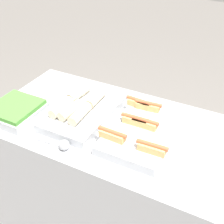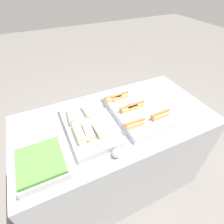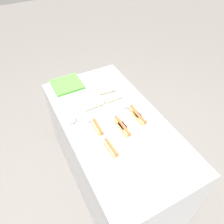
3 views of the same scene
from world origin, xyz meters
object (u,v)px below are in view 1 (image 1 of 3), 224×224
tray_hotdogs (143,129)px  serving_spoon_near (63,145)px  tray_side_front (16,111)px  tray_wraps (83,110)px

tray_hotdogs → serving_spoon_near: 0.42m
tray_hotdogs → tray_side_front: (-0.70, -0.18, 0.00)m
tray_hotdogs → tray_side_front: 0.72m
tray_side_front → serving_spoon_near: 0.41m
tray_hotdogs → tray_wraps: (-0.37, -0.00, 0.00)m
tray_wraps → serving_spoon_near: (0.06, -0.29, -0.01)m
tray_wraps → serving_spoon_near: tray_wraps is taller
serving_spoon_near → tray_wraps: bearing=102.4°
tray_wraps → tray_side_front: (-0.33, -0.18, -0.00)m
tray_hotdogs → serving_spoon_near: tray_hotdogs is taller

